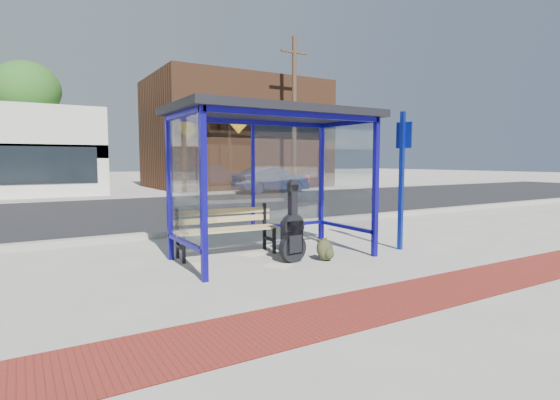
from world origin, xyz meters
TOP-DOWN VIEW (x-y plane):
  - ground at (0.00, 0.00)m, footprint 120.00×120.00m
  - brick_paver_strip at (0.00, -2.60)m, footprint 60.00×1.00m
  - curb_near at (0.00, 2.90)m, footprint 60.00×0.25m
  - street_asphalt at (0.00, 8.00)m, footprint 60.00×10.00m
  - curb_far at (0.00, 13.10)m, footprint 60.00×0.25m
  - far_sidewalk at (0.00, 15.00)m, footprint 60.00×4.00m
  - bus_shelter at (0.00, 0.07)m, footprint 3.30×1.80m
  - storefront_brown at (8.00, 18.49)m, footprint 10.00×7.08m
  - tree_mid at (-3.00, 22.00)m, footprint 3.60×3.60m
  - tree_right at (12.50, 22.00)m, footprint 3.60×3.60m
  - utility_pole_east at (9.00, 13.40)m, footprint 1.60×0.24m
  - bench at (-0.60, 0.61)m, footprint 1.80×0.53m
  - guitar_bag at (0.10, -0.40)m, footprint 0.46×0.16m
  - suitcase at (0.55, 0.36)m, footprint 0.38×0.31m
  - backpack at (0.61, -0.58)m, footprint 0.32×0.29m
  - sign_post at (2.30, -0.56)m, footprint 0.13×0.31m
  - newspaper_a at (-1.30, 0.15)m, footprint 0.36×0.42m
  - newspaper_b at (-0.24, -0.50)m, footprint 0.46×0.48m
  - newspaper_c at (-0.20, 0.40)m, footprint 0.46×0.44m
  - parked_car at (7.24, 12.75)m, footprint 3.91×1.54m
  - fire_hydrant at (10.25, 13.99)m, footprint 0.35×0.24m

SIDE VIEW (x-z plane):
  - ground at x=0.00m, z-range 0.00..0.00m
  - street_asphalt at x=0.00m, z-range 0.00..0.00m
  - newspaper_a at x=-1.30m, z-range 0.00..0.01m
  - newspaper_c at x=-0.20m, z-range 0.00..0.01m
  - newspaper_b at x=-0.24m, z-range 0.00..0.01m
  - far_sidewalk at x=0.00m, z-range 0.00..0.01m
  - brick_paver_strip at x=0.00m, z-range 0.00..0.01m
  - curb_near at x=0.00m, z-range 0.00..0.12m
  - curb_far at x=0.00m, z-range 0.00..0.12m
  - backpack at x=0.61m, z-range -0.01..0.35m
  - suitcase at x=0.55m, z-range -0.02..0.56m
  - fire_hydrant at x=10.25m, z-range 0.03..0.83m
  - guitar_bag at x=0.10m, z-range -0.16..1.06m
  - bench at x=-0.60m, z-range 0.06..0.89m
  - parked_car at x=7.24m, z-range 0.00..1.27m
  - sign_post at x=2.30m, z-range 0.15..2.61m
  - bus_shelter at x=0.00m, z-range 0.86..3.28m
  - storefront_brown at x=8.00m, z-range 0.00..6.40m
  - utility_pole_east at x=9.00m, z-range 0.11..8.11m
  - tree_mid at x=-3.00m, z-range 1.94..8.97m
  - tree_right at x=12.50m, z-range 1.94..8.97m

